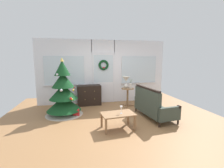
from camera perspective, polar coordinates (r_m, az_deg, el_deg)
ground_plane at (r=4.79m, az=0.75°, el=-12.95°), size 6.76×6.76×0.00m
back_wall_with_door at (r=6.51m, az=-3.14°, el=4.49°), size 5.20×0.19×2.55m
christmas_tree at (r=5.32m, az=-17.03°, el=-3.62°), size 1.19×1.19×1.83m
dresser_cabinet at (r=6.30m, az=-8.21°, el=-3.97°), size 0.92×0.48×0.78m
settee_sofa at (r=5.05m, az=14.19°, el=-7.56°), size 0.87×1.55×0.96m
side_table at (r=6.03m, az=5.62°, el=-3.42°), size 0.50×0.48×0.71m
table_lamp at (r=5.96m, az=5.03°, el=1.23°), size 0.28×0.28×0.44m
flower_vase at (r=5.94m, az=6.76°, el=-0.46°), size 0.11×0.10×0.35m
coffee_table at (r=4.15m, az=2.16°, el=-11.29°), size 0.89×0.61×0.41m
wine_glass at (r=4.09m, az=3.35°, el=-8.63°), size 0.08×0.08×0.20m
gift_box at (r=5.28m, az=-12.76°, el=-9.89°), size 0.20×0.18×0.20m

